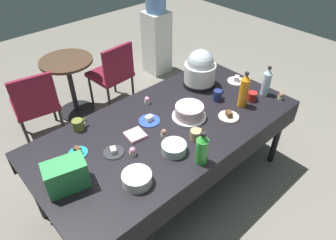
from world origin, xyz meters
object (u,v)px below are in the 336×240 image
ceramic_snack_bowl (137,179)px  coffee_mug_red (252,96)px  dessert_plate_charcoal (114,152)px  soda_bottle_orange_juice (244,91)px  slow_cooker (200,70)px  coffee_mug_olive (78,125)px  cupcake_vanilla (133,151)px  cupcake_rose (281,96)px  coffee_mug_tan (196,135)px  round_cafe_table (70,77)px  dessert_plate_teal (78,152)px  soda_carton (66,175)px  cupcake_cocoa (164,133)px  soda_bottle_lime_soda (202,149)px  maroon_chair_right (113,72)px  coffee_mug_navy (218,95)px  soda_bottle_water (267,82)px  cupcake_lemon (147,100)px  maroon_chair_left (35,102)px  potluck_table (168,131)px  water_cooler (157,34)px  dessert_plate_cobalt (149,120)px  dessert_plate_cream (229,116)px  glass_salad_bowl (174,148)px  frosted_layer_cake (189,112)px  cupcake_mint (206,68)px

ceramic_snack_bowl → coffee_mug_red: 1.35m
dessert_plate_charcoal → soda_bottle_orange_juice: 1.21m
slow_cooker → coffee_mug_olive: slow_cooker is taller
cupcake_vanilla → cupcake_rose: bearing=-12.9°
coffee_mug_tan → round_cafe_table: (-0.09, 1.93, -0.29)m
dessert_plate_teal → soda_carton: soda_carton is taller
cupcake_cocoa → slow_cooker: bearing=24.2°
cupcake_cocoa → soda_bottle_lime_soda: soda_bottle_lime_soda is taller
maroon_chair_right → coffee_mug_navy: bearing=-83.7°
ceramic_snack_bowl → cupcake_vanilla: size_ratio=2.92×
ceramic_snack_bowl → soda_bottle_water: (1.52, 0.05, 0.09)m
cupcake_vanilla → cupcake_lemon: bearing=41.7°
cupcake_vanilla → maroon_chair_right: maroon_chair_right is taller
maroon_chair_left → potluck_table: bearing=-68.6°
water_cooler → soda_bottle_orange_juice: bearing=-110.0°
dessert_plate_cobalt → coffee_mug_tan: 0.43m
potluck_table → cupcake_cocoa: 0.17m
dessert_plate_cream → round_cafe_table: size_ratio=0.24×
potluck_table → dessert_plate_charcoal: dessert_plate_charcoal is taller
cupcake_rose → coffee_mug_red: coffee_mug_red is taller
glass_salad_bowl → coffee_mug_tan: size_ratio=1.46×
cupcake_rose → soda_bottle_orange_juice: size_ratio=0.21×
frosted_layer_cake → soda_bottle_water: 0.80m
maroon_chair_right → water_cooler: (0.99, 0.35, 0.10)m
round_cafe_table → coffee_mug_olive: bearing=-112.6°
cupcake_cocoa → cupcake_lemon: same height
cupcake_cocoa → water_cooler: size_ratio=0.05×
potluck_table → dessert_plate_cream: (0.45, -0.26, 0.07)m
cupcake_vanilla → soda_bottle_lime_soda: size_ratio=0.25×
coffee_mug_tan → slow_cooker: bearing=41.4°
cupcake_vanilla → maroon_chair_left: maroon_chair_left is taller
ceramic_snack_bowl → round_cafe_table: 2.06m
dessert_plate_teal → soda_carton: size_ratio=0.55×
dessert_plate_charcoal → cupcake_lemon: cupcake_lemon is taller
dessert_plate_cream → coffee_mug_red: size_ratio=1.45×
glass_salad_bowl → coffee_mug_olive: size_ratio=1.47×
cupcake_mint → soda_bottle_water: size_ratio=0.24×
potluck_table → cupcake_cocoa: size_ratio=32.59×
slow_cooker → maroon_chair_right: bearing=101.0°
potluck_table → round_cafe_table: size_ratio=3.06×
cupcake_vanilla → coffee_mug_tan: size_ratio=0.54×
cupcake_cocoa → glass_salad_bowl: bearing=-108.6°
dessert_plate_cream → soda_bottle_water: size_ratio=0.61×
potluck_table → cupcake_rose: 1.09m
frosted_layer_cake → cupcake_lemon: 0.41m
dessert_plate_cream → coffee_mug_red: 0.35m
cupcake_mint → maroon_chair_right: bearing=114.5°
potluck_table → cupcake_vanilla: 0.44m
cupcake_rose → soda_bottle_lime_soda: soda_bottle_lime_soda is taller
dessert_plate_cobalt → soda_carton: size_ratio=0.69×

